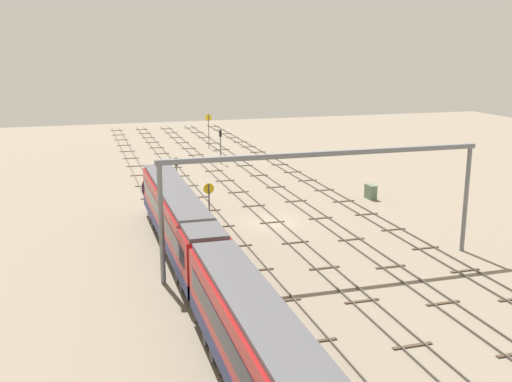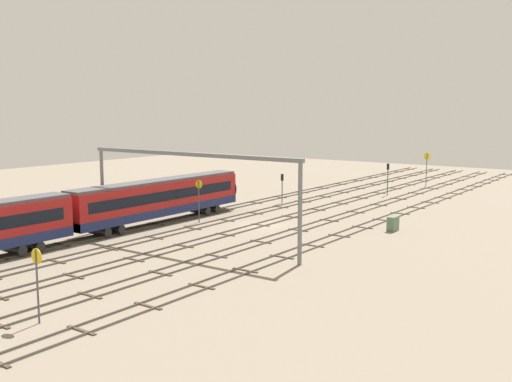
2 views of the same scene
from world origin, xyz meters
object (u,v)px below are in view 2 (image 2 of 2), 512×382
at_px(speed_sign_mid_trackside, 37,274).
at_px(speed_sign_far_trackside, 427,164).
at_px(signal_light_trackside_departure, 282,184).
at_px(speed_sign_near_foreground, 199,195).
at_px(relay_cabinet, 393,224).
at_px(signal_light_trackside_approach, 388,175).
at_px(overhead_gantry, 188,172).

xyz_separation_m(speed_sign_mid_trackside, speed_sign_far_trackside, (75.47, 3.45, 0.67)).
bearing_deg(signal_light_trackside_departure, speed_sign_near_foreground, -179.84).
bearing_deg(speed_sign_far_trackside, speed_sign_mid_trackside, -177.39).
height_order(signal_light_trackside_departure, relay_cabinet, signal_light_trackside_departure).
relative_size(speed_sign_near_foreground, signal_light_trackside_departure, 1.21).
bearing_deg(speed_sign_mid_trackside, signal_light_trackside_approach, 4.21).
distance_m(speed_sign_far_trackside, signal_light_trackside_departure, 30.07).
xyz_separation_m(speed_sign_mid_trackside, signal_light_trackside_approach, (62.34, 4.59, 0.03)).
relative_size(overhead_gantry, speed_sign_far_trackside, 4.47).
height_order(speed_sign_mid_trackside, relay_cabinet, speed_sign_mid_trackside).
bearing_deg(speed_sign_far_trackside, relay_cabinet, -165.20).
height_order(speed_sign_near_foreground, relay_cabinet, speed_sign_near_foreground).
relative_size(speed_sign_near_foreground, speed_sign_far_trackside, 0.87).
bearing_deg(signal_light_trackside_departure, relay_cabinet, -114.35).
xyz_separation_m(overhead_gantry, speed_sign_far_trackside, (54.85, -3.02, -3.19)).
distance_m(speed_sign_near_foreground, relay_cabinet, 21.49).
xyz_separation_m(speed_sign_mid_trackside, relay_cabinet, (38.16, -6.41, -2.28)).
height_order(speed_sign_far_trackside, relay_cabinet, speed_sign_far_trackside).
distance_m(signal_light_trackside_approach, relay_cabinet, 26.66).
bearing_deg(relay_cabinet, signal_light_trackside_departure, 65.65).
height_order(speed_sign_near_foreground, speed_sign_far_trackside, speed_sign_far_trackside).
distance_m(speed_sign_mid_trackside, relay_cabinet, 38.76).
bearing_deg(signal_light_trackside_approach, relay_cabinet, -155.53).
bearing_deg(relay_cabinet, overhead_gantry, 143.70).
distance_m(overhead_gantry, relay_cabinet, 22.60).
bearing_deg(speed_sign_mid_trackside, speed_sign_near_foreground, 23.95).
height_order(speed_sign_mid_trackside, signal_light_trackside_approach, signal_light_trackside_approach).
relative_size(speed_sign_near_foreground, signal_light_trackside_approach, 1.02).
distance_m(speed_sign_far_trackside, signal_light_trackside_approach, 13.20).
bearing_deg(signal_light_trackside_departure, signal_light_trackside_approach, -29.74).
bearing_deg(speed_sign_far_trackside, speed_sign_near_foreground, 167.87).
height_order(speed_sign_far_trackside, signal_light_trackside_approach, speed_sign_far_trackside).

